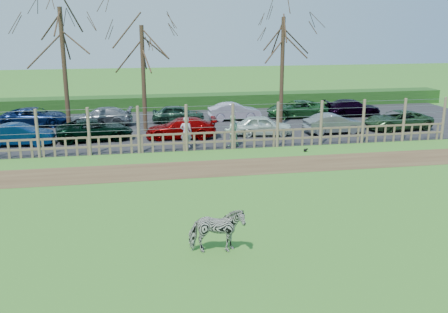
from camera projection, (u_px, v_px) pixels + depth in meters
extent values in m
plane|color=#67A03F|center=(210.00, 202.00, 19.03)|extent=(120.00, 120.00, 0.00)
cube|color=brown|center=(195.00, 169.00, 23.30)|extent=(34.00, 2.80, 0.01)
cube|color=#232326|center=(176.00, 127.00, 32.79)|extent=(44.00, 13.00, 0.04)
cube|color=#1E4716|center=(168.00, 102.00, 39.30)|extent=(46.00, 2.00, 1.10)
cube|color=brown|center=(187.00, 143.00, 26.51)|extent=(30.00, 0.06, 0.10)
cube|color=brown|center=(187.00, 134.00, 26.38)|extent=(30.00, 0.06, 0.10)
cylinder|color=brown|center=(38.00, 134.00, 24.98)|extent=(0.16, 0.16, 2.50)
cylinder|color=brown|center=(89.00, 132.00, 25.42)|extent=(0.16, 0.16, 2.50)
cylinder|color=brown|center=(138.00, 130.00, 25.86)|extent=(0.16, 0.16, 2.50)
cylinder|color=brown|center=(186.00, 128.00, 26.30)|extent=(0.16, 0.16, 2.50)
cylinder|color=brown|center=(233.00, 126.00, 26.74)|extent=(0.16, 0.16, 2.50)
cylinder|color=brown|center=(278.00, 125.00, 27.18)|extent=(0.16, 0.16, 2.50)
cylinder|color=brown|center=(321.00, 123.00, 27.62)|extent=(0.16, 0.16, 2.50)
cylinder|color=brown|center=(363.00, 121.00, 28.06)|extent=(0.16, 0.16, 2.50)
cylinder|color=brown|center=(404.00, 120.00, 28.50)|extent=(0.16, 0.16, 2.50)
cylinder|color=brown|center=(444.00, 118.00, 28.94)|extent=(0.16, 0.16, 2.50)
cylinder|color=gray|center=(186.00, 128.00, 26.30)|extent=(30.00, 0.02, 0.02)
cylinder|color=gray|center=(186.00, 121.00, 26.20)|extent=(30.00, 0.02, 0.02)
cylinder|color=gray|center=(186.00, 113.00, 26.10)|extent=(30.00, 0.02, 0.02)
cylinder|color=gray|center=(186.00, 107.00, 26.01)|extent=(30.00, 0.02, 0.02)
cylinder|color=#3D2B1E|center=(65.00, 74.00, 28.78)|extent=(0.26, 0.26, 7.50)
cylinder|color=#3D2B1E|center=(144.00, 80.00, 30.66)|extent=(0.26, 0.26, 6.50)
cylinder|color=#3D2B1E|center=(282.00, 72.00, 32.65)|extent=(0.26, 0.26, 7.00)
imported|color=gray|center=(217.00, 231.00, 14.70)|extent=(1.70, 0.87, 1.39)
imported|color=#BBB3C8|center=(186.00, 132.00, 26.91)|extent=(0.68, 0.50, 1.72)
imported|color=#B8E6C0|center=(232.00, 131.00, 27.35)|extent=(0.90, 0.74, 1.72)
sphere|color=black|center=(305.00, 150.00, 26.46)|extent=(0.17, 0.17, 0.17)
sphere|color=black|center=(307.00, 149.00, 26.46)|extent=(0.09, 0.09, 0.09)
imported|color=#062552|center=(19.00, 135.00, 27.58)|extent=(3.71, 1.46, 1.20)
imported|color=black|center=(95.00, 130.00, 28.81)|extent=(4.50, 2.44, 1.20)
imported|color=#810203|center=(181.00, 128.00, 29.30)|extent=(4.26, 2.02, 1.20)
imported|color=silver|center=(263.00, 125.00, 30.06)|extent=(3.66, 1.82, 1.20)
imported|color=slate|center=(334.00, 124.00, 30.61)|extent=(3.69, 1.41, 1.20)
imported|color=#254324|center=(398.00, 120.00, 31.72)|extent=(4.47, 2.35, 1.20)
imported|color=#07163F|center=(36.00, 117.00, 32.83)|extent=(4.44, 2.27, 1.20)
imported|color=slate|center=(101.00, 117.00, 32.86)|extent=(4.29, 2.10, 1.20)
imported|color=#20402E|center=(178.00, 114.00, 33.91)|extent=(3.63, 1.72, 1.20)
imported|color=#BFB1CA|center=(234.00, 111.00, 34.80)|extent=(3.65, 1.30, 1.20)
imported|color=#1E5324|center=(297.00, 109.00, 35.81)|extent=(4.42, 2.21, 1.20)
imported|color=black|center=(352.00, 108.00, 36.30)|extent=(4.17, 1.78, 1.20)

